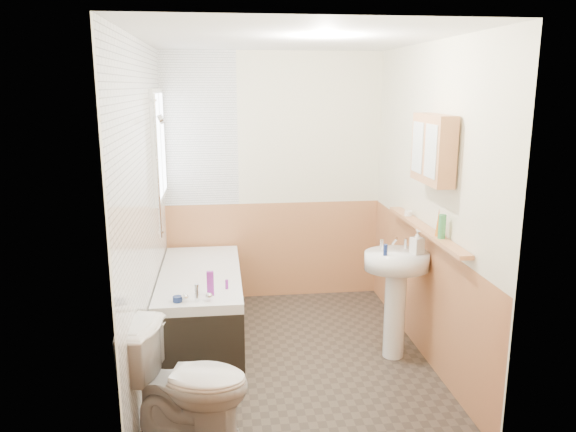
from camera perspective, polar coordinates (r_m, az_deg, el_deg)
The scene contains 26 objects.
floor at distance 4.75m, azimuth 0.23°, elevation -14.06°, with size 2.80×2.80×0.00m, color #2F2721.
ceiling at distance 4.24m, azimuth 0.26°, elevation 17.60°, with size 2.80×2.80×0.00m, color white.
wall_back at distance 5.70m, azimuth -1.54°, elevation 3.83°, with size 2.20×0.02×2.50m, color #F1EAC7.
wall_front at distance 2.98m, azimuth 3.65°, elevation -4.89°, with size 2.20×0.02×2.50m, color #F1EAC7.
wall_left at distance 4.33m, azimuth -14.50°, elevation 0.44°, with size 0.02×2.80×2.50m, color #F1EAC7.
wall_right at distance 4.59m, azimuth 14.12°, elevation 1.17°, with size 0.02×2.80×2.50m, color #F1EAC7.
wainscot_right at distance 4.79m, azimuth 13.37°, elevation -7.64°, with size 0.01×2.80×1.00m, color tan.
wainscot_front at distance 3.30m, azimuth 3.38°, elevation -17.24°, with size 2.20×0.01×1.00m, color tan.
wainscot_back at distance 5.85m, azimuth -1.47°, elevation -3.47°, with size 2.20×0.01×1.00m, color tan.
tile_cladding_left at distance 4.33m, azimuth -14.21°, elevation 0.45°, with size 0.01×2.80×2.50m, color white.
tile_return_back at distance 5.60m, azimuth -9.04°, elevation 8.66°, with size 0.75×0.01×1.50m, color white.
window at distance 5.19m, azimuth -12.91°, elevation 7.05°, with size 0.03×0.79×0.99m.
bathtub at distance 5.10m, azimuth -8.82°, elevation -8.56°, with size 0.70×1.59×0.71m.
shower_riser at distance 4.81m, azimuth -13.04°, elevation 5.99°, with size 0.11×0.08×1.21m.
toilet at distance 3.67m, azimuth -10.07°, elevation -16.39°, with size 0.43×0.76×0.75m, color white.
sink at distance 4.59m, azimuth 10.91°, elevation -6.69°, with size 0.52×0.42×1.00m.
pine_shelf at distance 4.49m, azimuth 13.75°, elevation -1.31°, with size 0.10×1.52×0.03m, color tan.
medicine_cabinet at distance 4.24m, azimuth 14.51°, elevation 6.59°, with size 0.14×0.55×0.50m.
foam_can at distance 4.17m, azimuth 15.38°, elevation -1.04°, with size 0.05×0.05×0.18m, color #388447.
green_bottle at distance 4.23m, azimuth 15.04°, elevation -0.61°, with size 0.04×0.04×0.21m, color orange.
black_jar at distance 4.84m, azimuth 12.13°, elevation 0.27°, with size 0.06×0.06×0.04m, color silver.
soap_bottle at distance 4.50m, azimuth 12.96°, elevation -3.20°, with size 0.09×0.19×0.09m, color silver.
clear_bottle at distance 4.40m, azimuth 9.86°, elevation -3.42°, with size 0.03×0.03×0.09m, color navy.
blue_gel at distance 4.43m, azimuth -7.90°, elevation -6.79°, with size 0.05×0.03×0.19m, color purple.
cream_jar at distance 4.37m, azimuth -11.17°, elevation -8.28°, with size 0.07×0.07×0.04m, color navy.
orange_bottle at distance 4.57m, azimuth -6.24°, elevation -6.92°, with size 0.03×0.03×0.08m, color purple.
Camera 1 is at (-0.53, -4.19, 2.17)m, focal length 35.00 mm.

